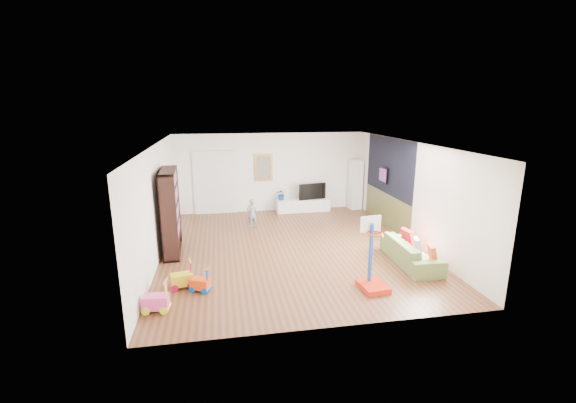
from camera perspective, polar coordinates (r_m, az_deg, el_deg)
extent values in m
cube|color=brown|center=(10.10, 0.40, -6.89)|extent=(6.50, 7.50, 0.00)
cube|color=white|center=(9.47, 0.43, 8.54)|extent=(6.50, 7.50, 0.00)
cube|color=white|center=(13.33, -2.55, 4.30)|extent=(6.50, 0.00, 2.70)
cube|color=silver|center=(6.21, 6.84, -7.43)|extent=(6.50, 0.00, 2.70)
cube|color=silver|center=(9.66, -18.89, -0.25)|extent=(0.00, 7.50, 2.70)
cube|color=silver|center=(10.77, 17.68, 1.27)|extent=(0.00, 7.50, 2.70)
cube|color=black|center=(11.90, 14.70, 5.10)|extent=(0.01, 3.20, 1.70)
cube|color=brown|center=(12.18, 14.30, -1.18)|extent=(0.01, 3.20, 1.00)
cube|color=white|center=(13.23, -10.71, 2.67)|extent=(1.45, 0.06, 2.10)
cube|color=gold|center=(13.23, -3.62, 5.09)|extent=(0.62, 0.06, 0.92)
cube|color=#7F3F8C|center=(12.10, 13.94, 3.85)|extent=(0.04, 0.56, 0.46)
cube|color=white|center=(13.46, 2.23, -0.54)|extent=(1.87, 0.51, 0.43)
cube|color=white|center=(13.87, 9.94, 2.50)|extent=(0.43, 0.43, 1.75)
cube|color=black|center=(9.93, -17.01, -1.49)|extent=(0.44, 1.46, 2.11)
imported|color=olive|center=(9.52, 17.75, -7.13)|extent=(0.80, 1.94, 0.56)
cube|color=red|center=(7.87, 12.74, -7.69)|extent=(0.57, 0.67, 1.49)
cube|color=yellow|center=(8.20, -15.50, -10.42)|extent=(0.47, 0.34, 0.57)
cube|color=#DF420C|center=(7.99, -12.92, -11.20)|extent=(0.44, 0.37, 0.50)
cube|color=#FE47A3|center=(7.47, -19.03, -13.16)|extent=(0.47, 0.32, 0.59)
imported|color=slate|center=(11.62, -5.37, -1.77)|extent=(0.37, 0.29, 0.90)
imported|color=black|center=(13.39, 3.47, 1.59)|extent=(1.00, 0.30, 0.57)
imported|color=navy|center=(13.25, -0.94, 1.10)|extent=(0.40, 0.36, 0.40)
cube|color=#D3421F|center=(9.13, 20.60, -7.20)|extent=(0.20, 0.40, 0.39)
cube|color=white|center=(9.52, 18.65, -6.15)|extent=(0.19, 0.35, 0.34)
cube|color=red|center=(9.98, 17.36, -5.11)|extent=(0.16, 0.43, 0.42)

